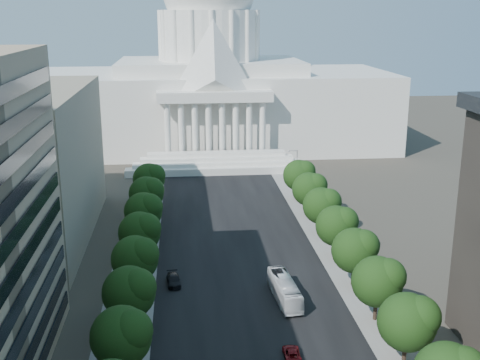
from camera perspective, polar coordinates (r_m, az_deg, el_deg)
name	(u,v)px	position (r m, az deg, el deg)	size (l,w,h in m)	color
road_asphalt	(236,248)	(117.57, -0.36, -6.49)	(30.00, 260.00, 0.01)	black
sidewalk_left	(138,252)	(117.49, -9.69, -6.74)	(8.00, 260.00, 0.02)	gray
sidewalk_right	(332,245)	(120.68, 8.71, -6.08)	(8.00, 260.00, 0.02)	gray
capitol	(210,87)	(205.04, -2.86, 8.81)	(120.00, 56.00, 73.00)	white
tree_l_d	(124,335)	(76.68, -10.98, -14.23)	(7.79, 7.60, 9.97)	#33261C
tree_l_e	(131,291)	(87.26, -10.29, -10.32)	(7.79, 7.60, 9.97)	#33261C
tree_l_f	(137,258)	(98.17, -9.77, -7.27)	(7.79, 7.60, 9.97)	#33261C
tree_l_g	(141,231)	(109.30, -9.35, -4.83)	(7.79, 7.60, 9.97)	#33261C
tree_l_h	(145,210)	(120.61, -9.02, -2.85)	(7.79, 7.60, 9.97)	#33261C
tree_l_i	(148,193)	(132.03, -8.74, -1.20)	(7.79, 7.60, 9.97)	#33261C
tree_l_j	(150,178)	(143.55, -8.51, 0.18)	(7.79, 7.60, 9.97)	#33261C
tree_r_d	(410,321)	(81.39, 15.84, -12.70)	(7.79, 7.60, 9.97)	#33261C
tree_r_e	(380,280)	(91.43, 13.12, -9.24)	(7.79, 7.60, 9.97)	#33261C
tree_r_f	(357,249)	(101.89, 10.99, -6.46)	(7.79, 7.60, 9.97)	#33261C
tree_r_g	(338,225)	(112.66, 9.28, -4.20)	(7.79, 7.60, 9.97)	#33261C
tree_r_h	(323,205)	(123.66, 7.88, -2.33)	(7.79, 7.60, 9.97)	#33261C
tree_r_i	(311,188)	(134.82, 6.71, -0.77)	(7.79, 7.60, 9.97)	#33261C
tree_r_j	(300,174)	(146.12, 5.72, 0.55)	(7.79, 7.60, 9.97)	#33261C
streetlight_c	(390,283)	(92.35, 13.99, -9.47)	(2.61, 0.44, 9.00)	gray
streetlight_d	(344,225)	(114.35, 9.88, -4.26)	(2.61, 0.44, 9.00)	gray
streetlight_e	(315,188)	(137.39, 7.15, -0.75)	(2.61, 0.44, 9.00)	gray
streetlight_f	(295,162)	(161.01, 5.22, 1.75)	(2.61, 0.44, 9.00)	gray
car_red	(292,354)	(83.09, 4.94, -16.09)	(2.18, 4.74, 1.32)	maroon
car_dark_b	(174,280)	(103.08, -6.32, -9.43)	(2.17, 5.35, 1.55)	black
city_bus	(285,290)	(97.26, 4.25, -10.33)	(2.96, 12.64, 3.52)	silver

